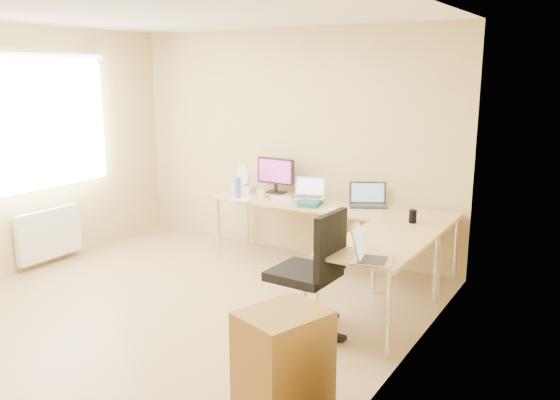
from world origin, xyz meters
The scene contains 25 objects.
floor centered at (0.00, 0.00, 0.00)m, with size 4.50×4.50×0.00m, color tan.
ceiling centered at (0.00, 0.00, 2.60)m, with size 4.50×4.50×0.00m, color white.
wall_back centered at (0.00, 2.25, 1.30)m, with size 4.50×4.50×0.00m, color tan.
wall_left centered at (-2.10, 0.00, 1.30)m, with size 4.50×4.50×0.00m, color tan.
wall_right centered at (2.10, 0.00, 1.30)m, with size 4.50×4.50×0.00m, color tan.
desk_main centered at (0.72, 1.85, 0.36)m, with size 2.65×0.70×0.73m, color tan.
desk_return centered at (1.70, 0.85, 0.36)m, with size 0.70×1.30×0.73m, color tan.
monitor centered at (-0.08, 2.05, 0.94)m, with size 0.48×0.16×0.41m, color black.
book_stack centered at (0.57, 1.69, 0.75)m, with size 0.21×0.28×0.05m, color #195554.
laptop_center centered at (0.48, 1.81, 0.89)m, with size 0.34×0.26×0.22m, color silver.
laptop_black centered at (1.11, 1.97, 0.85)m, with size 0.39×0.29×0.25m, color #272323.
keyboard centered at (0.29, 1.81, 0.74)m, with size 0.46×0.13×0.02m, color silver.
mouse centered at (0.89, 1.59, 0.75)m, with size 0.10×0.06×0.03m, color white.
mug centered at (-0.08, 1.74, 0.77)m, with size 0.09×0.09×0.08m, color white.
cd_stack centered at (-0.01, 1.68, 0.74)m, with size 0.12×0.12×0.03m, color white.
water_bottle centered at (-0.27, 1.55, 0.85)m, with size 0.07×0.07×0.24m, color #5270C9.
papers centered at (-0.23, 1.57, 0.73)m, with size 0.19×0.28×0.01m, color white.
white_box centered at (-0.40, 1.87, 0.77)m, with size 0.24×0.17×0.09m, color silver.
desk_fan centered at (-0.40, 1.91, 0.88)m, with size 0.23×0.23×0.30m, color silver.
black_cup centered at (1.73, 1.55, 0.79)m, with size 0.07×0.07×0.13m, color black.
laptop_return centered at (1.84, 0.30, 0.84)m, with size 0.27×0.34×0.23m, color silver.
office_chair centered at (1.23, 0.34, 0.50)m, with size 0.64×0.64×1.07m, color black.
cabinet centered at (1.71, -0.79, 0.36)m, with size 0.41×0.51×0.71m, color brown.
radiator centered at (-2.03, 0.40, 0.35)m, with size 0.09×0.80×0.55m, color white.
window centered at (-2.05, 0.40, 1.55)m, with size 0.10×1.80×1.40m, color white.
Camera 1 is at (3.35, -3.56, 2.13)m, focal length 36.97 mm.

